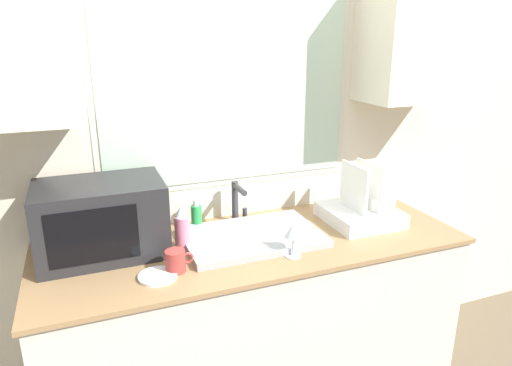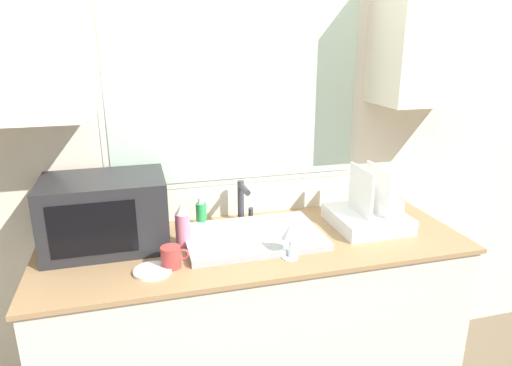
% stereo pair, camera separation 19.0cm
% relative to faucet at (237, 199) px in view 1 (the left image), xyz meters
% --- Properties ---
extents(countertop, '(1.86, 0.68, 0.91)m').
position_rel_faucet_xyz_m(countertop, '(0.00, -0.23, -0.57)').
color(countertop, beige).
rests_on(countertop, ground_plane).
extents(wall_back, '(6.00, 0.38, 2.60)m').
position_rel_faucet_xyz_m(wall_back, '(0.00, 0.10, 0.36)').
color(wall_back, beige).
rests_on(wall_back, ground_plane).
extents(sink_basin, '(0.60, 0.40, 0.03)m').
position_rel_faucet_xyz_m(sink_basin, '(-0.01, -0.21, -0.10)').
color(sink_basin, '#9EA0A5').
rests_on(sink_basin, countertop).
extents(faucet, '(0.08, 0.15, 0.20)m').
position_rel_faucet_xyz_m(faucet, '(0.00, 0.00, 0.00)').
color(faucet, '#333338').
rests_on(faucet, countertop).
extents(microwave, '(0.50, 0.34, 0.31)m').
position_rel_faucet_xyz_m(microwave, '(-0.62, -0.11, 0.03)').
color(microwave, '#232326').
rests_on(microwave, countertop).
extents(dish_rack, '(0.33, 0.34, 0.29)m').
position_rel_faucet_xyz_m(dish_rack, '(0.57, -0.21, -0.06)').
color(dish_rack, white).
rests_on(dish_rack, countertop).
extents(spray_bottle, '(0.06, 0.06, 0.20)m').
position_rel_faucet_xyz_m(spray_bottle, '(-0.31, -0.18, -0.03)').
color(spray_bottle, '#D8728C').
rests_on(spray_bottle, countertop).
extents(soap_bottle, '(0.05, 0.05, 0.14)m').
position_rel_faucet_xyz_m(soap_bottle, '(-0.20, 0.00, -0.06)').
color(soap_bottle, '#268C3F').
rests_on(soap_bottle, countertop).
extents(mug_near_sink, '(0.11, 0.08, 0.09)m').
position_rel_faucet_xyz_m(mug_near_sink, '(-0.38, -0.37, -0.08)').
color(mug_near_sink, '#A53833').
rests_on(mug_near_sink, countertop).
extents(wine_glass, '(0.07, 0.07, 0.15)m').
position_rel_faucet_xyz_m(wine_glass, '(0.09, -0.42, -0.01)').
color(wine_glass, silver).
rests_on(wine_glass, countertop).
extents(small_plate, '(0.15, 0.15, 0.01)m').
position_rel_faucet_xyz_m(small_plate, '(-0.45, -0.39, -0.11)').
color(small_plate, white).
rests_on(small_plate, countertop).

